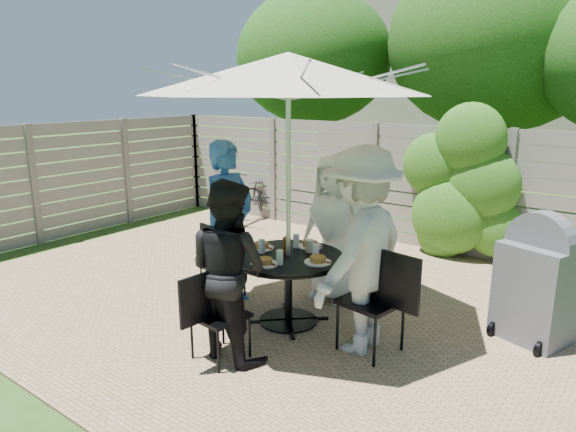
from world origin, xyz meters
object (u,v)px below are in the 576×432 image
Objects in this scene: chair_right at (372,322)px; bbq_grill at (536,283)px; chair_left at (222,279)px; glass_left at (262,246)px; plate_left at (261,246)px; plate_front at (264,262)px; glass_right at (316,251)px; chair_front at (219,333)px; chair_back at (341,271)px; person_back at (335,228)px; coffee_cup at (310,246)px; glass_front at (280,257)px; umbrella at (288,74)px; person_left at (229,224)px; patio_table at (288,276)px; plate_back at (310,245)px; glass_back at (296,241)px; syrup_jug at (287,245)px; person_right at (361,251)px; person_front at (229,270)px; bicycle at (249,195)px; plate_right at (318,260)px.

chair_right is 1.60m from bbq_grill.
glass_left is (0.70, -0.13, 0.55)m from chair_left.
plate_front is (0.35, -0.37, 0.00)m from plate_left.
glass_right is 0.11× the size of bbq_grill.
chair_back is at bearing 3.41° from chair_front.
chair_right is 3.86× the size of plate_front.
person_back is at bearing 3.70° from chair_back.
person_back is 0.62m from coffee_cup.
person_back reaches higher than glass_front.
umbrella is 3.31× the size of chair_front.
person_left is 7.03× the size of plate_left.
person_back is 1.18m from person_left.
person_back reaches higher than patio_table.
plate_front is at bearing -46.66° from glass_left.
chair_left reaches higher than plate_back.
plate_left reaches higher than patio_table.
syrup_jug is at bearing -80.07° from glass_back.
person_left is (-0.83, 0.03, 0.40)m from patio_table.
person_back is 0.77m from glass_right.
person_right is 1.71m from bbq_grill.
coffee_cup is at bearing -95.44° from person_front.
glass_left reaches higher than plate_front.
syrup_jug is at bearing 138.03° from umbrella.
glass_front is at bearing -50.10° from bicycle.
chair_back is at bearing 52.35° from chair_left.
umbrella reaches higher than person_left.
chair_back is 0.53× the size of person_left.
person_front is (0.93, -0.87, 0.56)m from chair_left.
coffee_cup is 4.10m from bicycle.
glass_front is 1.17× the size of coffee_cup.
plate_right is at bearing 7.18° from chair_right.
syrup_jug is at bearing -48.49° from bicycle.
syrup_jug is 0.13× the size of bbq_grill.
bicycle is at bearing 134.82° from glass_front.
coffee_cup is at bearing -7.00° from chair_right.
chair_right is at bearing 7.26° from chair_left.
person_right is 13.46× the size of glass_left.
patio_table is 1.00m from chair_left.
glass_back is at bearing -46.62° from bicycle.
syrup_jug is (-0.02, 1.02, 0.55)m from chair_front.
person_back is 0.91m from plate_right.
chair_back is (0.04, 0.97, -2.18)m from umbrella.
plate_back is (0.01, 0.36, -1.72)m from umbrella.
person_back is 1.66× the size of chair_right.
chair_back reaches higher than plate_right.
chair_right is at bearing 14.47° from glass_front.
person_left is at bearing -178.44° from syrup_jug.
coffee_cup is 0.06× the size of bicycle.
bbq_grill is at bearing -40.21° from chair_front.
glass_right is at bearing -84.50° from person_left.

